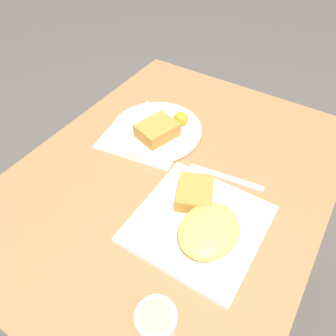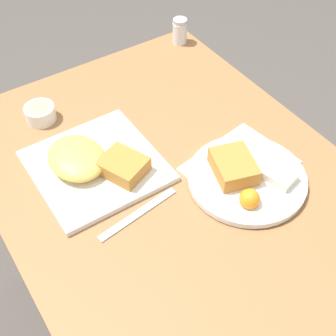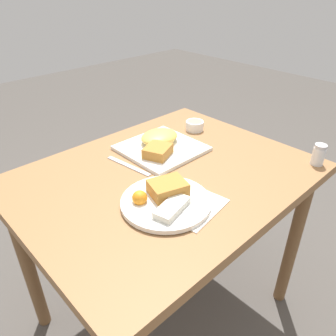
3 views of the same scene
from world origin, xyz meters
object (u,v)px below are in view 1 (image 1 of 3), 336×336
Objects in this scene: plate_square_near at (202,222)px; butter_knife at (225,177)px; plate_oval_far at (157,128)px; sauce_ramekin at (156,320)px.

butter_knife is at bearing 6.37° from plate_square_near.
sauce_ramekin is at bearing -146.63° from plate_oval_far.
plate_oval_far reaches higher than butter_knife.
butter_knife is at bearing -102.25° from plate_oval_far.
plate_square_near is at bearing -129.80° from plate_oval_far.
plate_oval_far is 3.48× the size of sauce_ramekin.
butter_knife is (0.17, 0.02, -0.02)m from plate_square_near.
plate_oval_far is 0.53m from sauce_ramekin.
butter_knife is at bearing 7.00° from sauce_ramekin.
sauce_ramekin is 0.38× the size of butter_knife.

